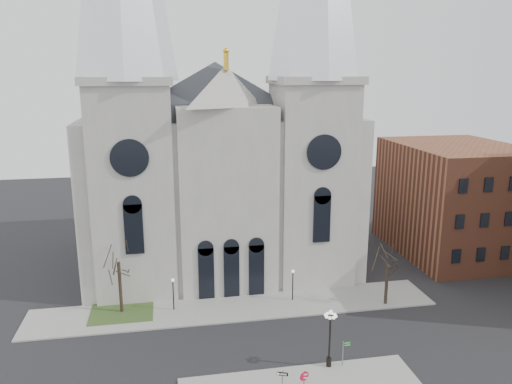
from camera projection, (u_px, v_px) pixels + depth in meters
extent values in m
plane|color=black|center=(255.00, 372.00, 39.03)|extent=(160.00, 160.00, 0.00)
cube|color=gray|center=(235.00, 307.00, 49.53)|extent=(40.00, 6.00, 0.14)
cube|color=#304B20|center=(122.00, 312.00, 48.54)|extent=(6.00, 5.00, 0.18)
cube|color=#A19E96|center=(217.00, 187.00, 61.76)|extent=(30.00, 24.00, 18.00)
pyramid|color=#2D3035|center=(215.00, 62.00, 58.23)|extent=(33.00, 26.40, 6.00)
cube|color=#A19E96|center=(134.00, 190.00, 51.49)|extent=(8.00, 8.00, 22.00)
cylinder|color=black|center=(130.00, 158.00, 46.67)|extent=(3.60, 0.30, 3.60)
cube|color=#A19E96|center=(311.00, 182.00, 54.84)|extent=(8.00, 8.00, 22.00)
cylinder|color=black|center=(324.00, 152.00, 50.03)|extent=(3.60, 0.30, 3.60)
cube|color=#A19E96|center=(227.00, 201.00, 52.03)|extent=(10.00, 5.00, 19.50)
pyramid|color=#A19E96|center=(226.00, 86.00, 49.26)|extent=(11.00, 5.00, 4.00)
cube|color=brown|center=(455.00, 199.00, 63.71)|extent=(14.00, 18.00, 14.00)
cylinder|color=black|center=(120.00, 288.00, 47.94)|extent=(0.32, 0.32, 5.25)
cylinder|color=black|center=(386.00, 285.00, 49.79)|extent=(0.32, 0.32, 4.20)
cylinder|color=black|center=(173.00, 295.00, 48.58)|extent=(0.12, 0.12, 3.00)
sphere|color=white|center=(173.00, 280.00, 48.20)|extent=(0.32, 0.32, 0.32)
cylinder|color=black|center=(293.00, 286.00, 50.69)|extent=(0.12, 0.12, 3.00)
sphere|color=white|center=(293.00, 271.00, 50.32)|extent=(0.32, 0.32, 0.32)
cylinder|color=#B70C29|center=(304.00, 376.00, 35.00)|extent=(0.80, 0.09, 0.80)
cylinder|color=white|center=(304.00, 376.00, 35.00)|extent=(0.86, 0.08, 0.86)
cube|color=white|center=(304.00, 374.00, 34.97)|extent=(0.44, 0.05, 0.10)
cube|color=white|center=(304.00, 377.00, 35.03)|extent=(0.50, 0.05, 0.10)
cylinder|color=black|center=(330.00, 342.00, 39.05)|extent=(0.15, 0.15, 4.28)
cylinder|color=black|center=(329.00, 362.00, 39.47)|extent=(0.41, 0.41, 0.74)
sphere|color=white|center=(331.00, 312.00, 38.45)|extent=(0.30, 0.30, 0.30)
cylinder|color=slate|center=(282.00, 383.00, 35.88)|extent=(0.08, 0.08, 1.89)
cube|color=black|center=(282.00, 374.00, 35.71)|extent=(0.79, 0.33, 0.27)
cylinder|color=slate|center=(343.00, 353.00, 39.45)|extent=(0.08, 0.08, 2.07)
cube|color=#0D6118|center=(347.00, 343.00, 39.31)|extent=(0.58, 0.04, 0.14)
cube|color=#0D6118|center=(347.00, 345.00, 39.35)|extent=(0.58, 0.04, 0.14)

